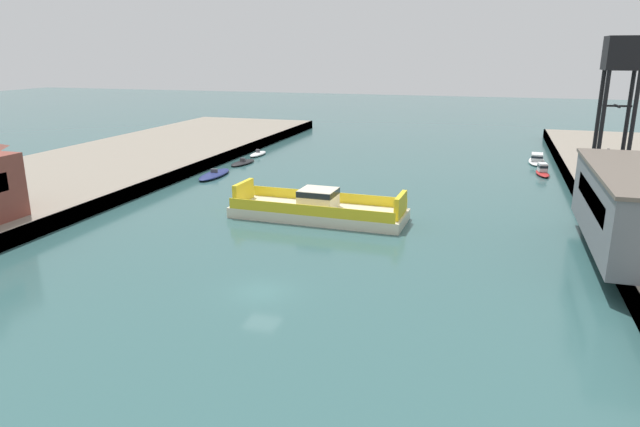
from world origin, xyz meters
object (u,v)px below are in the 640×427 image
moored_boat_near_left (537,159)px  crane_tower (623,67)px  moored_boat_mid_left (214,174)px  moored_boat_far_left (543,171)px  chain_ferry (318,209)px  moored_boat_mid_right (243,162)px  moored_boat_near_right (258,154)px

moored_boat_near_left → crane_tower: bearing=-77.7°
moored_boat_mid_left → moored_boat_far_left: moored_boat_far_left is taller
chain_ferry → moored_boat_near_left: (23.91, 40.09, -0.43)m
chain_ferry → moored_boat_mid_left: chain_ferry is taller
moored_boat_near_left → moored_boat_mid_left: bearing=-151.0°
moored_boat_mid_right → moored_boat_near_left: bearing=18.4°
crane_tower → moored_boat_near_right: bearing=159.5°
chain_ferry → moored_boat_near_right: chain_ferry is taller
moored_boat_mid_left → moored_boat_near_right: bearing=92.4°
moored_boat_mid_right → moored_boat_far_left: 44.74m
moored_boat_near_left → crane_tower: size_ratio=0.48×
moored_boat_near_right → moored_boat_far_left: bearing=-3.3°
moored_boat_mid_right → moored_boat_mid_left: bearing=-89.7°
moored_boat_mid_right → moored_boat_far_left: bearing=6.3°
moored_boat_mid_right → chain_ferry: bearing=-51.2°
moored_boat_near_left → moored_boat_far_left: (0.22, -9.83, 0.06)m
moored_boat_mid_left → moored_boat_far_left: bearing=18.2°
moored_boat_mid_left → moored_boat_far_left: (44.42, 14.62, 0.33)m
moored_boat_near_right → moored_boat_far_left: (45.13, -2.62, 0.33)m
moored_boat_near_left → moored_boat_far_left: 9.84m
moored_boat_near_right → crane_tower: crane_tower is taller
moored_boat_near_right → chain_ferry: bearing=-57.4°
chain_ferry → moored_boat_far_left: 38.70m
moored_boat_near_left → crane_tower: 30.53m
moored_boat_far_left → moored_boat_mid_right: bearing=-173.7°
moored_boat_mid_left → moored_boat_near_left: bearing=29.0°
chain_ferry → moored_boat_far_left: bearing=51.4°
moored_boat_far_left → chain_ferry: bearing=-128.6°
moored_boat_far_left → crane_tower: 22.61m
chain_ferry → moored_boat_near_left: chain_ferry is taller
chain_ferry → moored_boat_near_left: size_ratio=2.29×
moored_boat_near_right → moored_boat_near_left: bearing=9.1°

